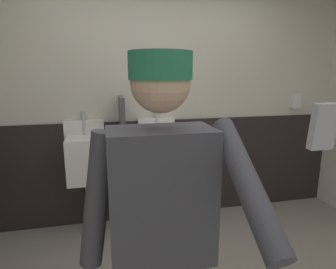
{
  "coord_description": "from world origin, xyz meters",
  "views": [
    {
      "loc": [
        -0.54,
        -1.45,
        1.62
      ],
      "look_at": [
        -0.17,
        0.21,
        1.25
      ],
      "focal_mm": 30.25,
      "sensor_mm": 36.0,
      "label": 1
    }
  ],
  "objects_px": {
    "urinal_middle": "(158,154)",
    "person": "(162,223)",
    "soap_dispenser": "(296,101)",
    "cell_phone": "(323,127)",
    "urinal_left": "(85,159)"
  },
  "relations": [
    {
      "from": "urinal_left",
      "to": "urinal_middle",
      "type": "height_order",
      "value": "same"
    },
    {
      "from": "urinal_left",
      "to": "person",
      "type": "bearing_deg",
      "value": -76.69
    },
    {
      "from": "cell_phone",
      "to": "urinal_left",
      "type": "bearing_deg",
      "value": 107.13
    },
    {
      "from": "urinal_left",
      "to": "soap_dispenser",
      "type": "bearing_deg",
      "value": 2.8
    },
    {
      "from": "cell_phone",
      "to": "soap_dispenser",
      "type": "xyz_separation_m",
      "value": [
        1.74,
        2.41,
        -0.2
      ]
    },
    {
      "from": "person",
      "to": "cell_phone",
      "type": "bearing_deg",
      "value": -60.36
    },
    {
      "from": "urinal_left",
      "to": "urinal_middle",
      "type": "xyz_separation_m",
      "value": [
        0.75,
        0.0,
        0.0
      ]
    },
    {
      "from": "urinal_left",
      "to": "person",
      "type": "xyz_separation_m",
      "value": [
        0.42,
        -1.78,
        0.23
      ]
    },
    {
      "from": "urinal_middle",
      "to": "cell_phone",
      "type": "xyz_separation_m",
      "value": [
        -0.04,
        -2.29,
        0.72
      ]
    },
    {
      "from": "person",
      "to": "soap_dispenser",
      "type": "bearing_deg",
      "value": 43.25
    },
    {
      "from": "urinal_left",
      "to": "cell_phone",
      "type": "relative_size",
      "value": 11.27
    },
    {
      "from": "urinal_left",
      "to": "cell_phone",
      "type": "bearing_deg",
      "value": -72.8
    },
    {
      "from": "cell_phone",
      "to": "soap_dispenser",
      "type": "bearing_deg",
      "value": 54.08
    },
    {
      "from": "urinal_middle",
      "to": "person",
      "type": "distance_m",
      "value": 1.83
    },
    {
      "from": "urinal_middle",
      "to": "person",
      "type": "xyz_separation_m",
      "value": [
        -0.33,
        -1.78,
        0.23
      ]
    }
  ]
}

